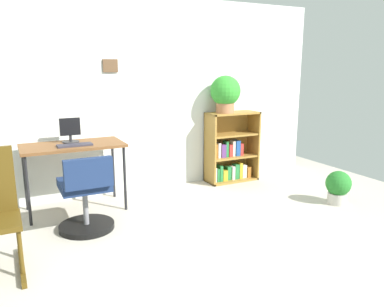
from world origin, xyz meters
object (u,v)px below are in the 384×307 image
monitor (70,131)px  bookshelf_low (230,151)px  keyboard (75,145)px  office_chair (86,198)px  potted_plant_floor (338,186)px  desk (73,150)px  potted_plant_on_shelf (225,93)px

monitor → bookshelf_low: monitor is taller
keyboard → office_chair: bearing=-91.5°
keyboard → office_chair: size_ratio=0.46×
keyboard → potted_plant_floor: keyboard is taller
monitor → office_chair: bearing=-90.7°
desk → keyboard: bearing=-86.7°
desk → potted_plant_on_shelf: size_ratio=2.18×
monitor → potted_plant_floor: monitor is taller
bookshelf_low → potted_plant_floor: size_ratio=2.47×
bookshelf_low → potted_plant_on_shelf: size_ratio=1.96×
monitor → potted_plant_on_shelf: size_ratio=0.55×
desk → bookshelf_low: size_ratio=1.11×
desk → monitor: size_ratio=3.94×
monitor → office_chair: 0.89m
potted_plant_on_shelf → potted_plant_floor: potted_plant_on_shelf is taller
desk → potted_plant_floor: bearing=-22.7°
desk → potted_plant_on_shelf: 2.04m
potted_plant_on_shelf → potted_plant_floor: size_ratio=1.26×
desk → potted_plant_floor: desk is taller
desk → monitor: (0.00, 0.10, 0.18)m
office_chair → desk: bearing=89.3°
potted_plant_on_shelf → desk: bearing=-175.3°
bookshelf_low → potted_plant_floor: bearing=-65.7°
monitor → keyboard: size_ratio=0.76×
office_chair → bookshelf_low: 2.24m
monitor → potted_plant_on_shelf: (1.96, 0.06, 0.35)m
desk → office_chair: 0.70m
desk → bookshelf_low: bookshelf_low is taller
bookshelf_low → potted_plant_floor: 1.48m
monitor → bookshelf_low: size_ratio=0.28×
bookshelf_low → desk: bearing=-174.2°
office_chair → bookshelf_low: (2.09, 0.82, 0.09)m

